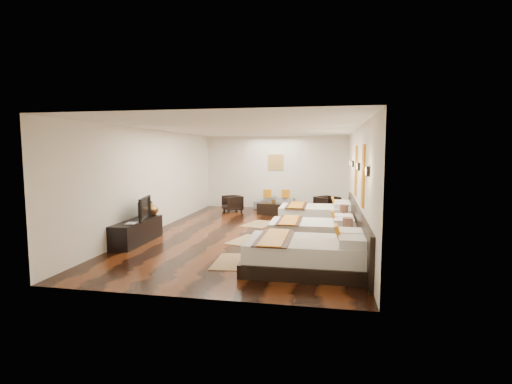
% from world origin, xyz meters
% --- Properties ---
extents(floor, '(5.50, 9.50, 0.01)m').
position_xyz_m(floor, '(0.00, 0.00, 0.00)').
color(floor, black).
rests_on(floor, ground).
extents(ceiling, '(5.50, 9.50, 0.01)m').
position_xyz_m(ceiling, '(0.00, 0.00, 2.80)').
color(ceiling, white).
rests_on(ceiling, floor).
extents(back_wall, '(5.50, 0.01, 2.80)m').
position_xyz_m(back_wall, '(0.00, 4.75, 1.40)').
color(back_wall, silver).
rests_on(back_wall, floor).
extents(left_wall, '(0.01, 9.50, 2.80)m').
position_xyz_m(left_wall, '(-2.75, 0.00, 1.40)').
color(left_wall, silver).
rests_on(left_wall, floor).
extents(right_wall, '(0.01, 9.50, 2.80)m').
position_xyz_m(right_wall, '(2.75, 0.00, 1.40)').
color(right_wall, silver).
rests_on(right_wall, floor).
extents(headboard_panel, '(0.08, 6.60, 0.90)m').
position_xyz_m(headboard_panel, '(2.71, -0.80, 0.45)').
color(headboard_panel, black).
rests_on(headboard_panel, floor).
extents(bed_near, '(2.34, 1.47, 0.89)m').
position_xyz_m(bed_near, '(1.70, -3.08, 0.31)').
color(bed_near, black).
rests_on(bed_near, floor).
extents(bed_mid, '(2.11, 1.33, 0.81)m').
position_xyz_m(bed_mid, '(1.70, -0.88, 0.28)').
color(bed_mid, black).
rests_on(bed_mid, floor).
extents(bed_far, '(2.24, 1.41, 0.86)m').
position_xyz_m(bed_far, '(1.70, 1.56, 0.29)').
color(bed_far, black).
rests_on(bed_far, floor).
extents(nightstand_a, '(0.41, 0.41, 0.81)m').
position_xyz_m(nightstand_a, '(2.44, -1.86, 0.28)').
color(nightstand_a, black).
rests_on(nightstand_a, floor).
extents(nightstand_b, '(0.41, 0.41, 0.80)m').
position_xyz_m(nightstand_b, '(2.44, 0.21, 0.28)').
color(nightstand_b, black).
rests_on(nightstand_b, floor).
extents(jute_mat_near, '(0.81, 1.24, 0.01)m').
position_xyz_m(jute_mat_near, '(0.20, -2.78, 0.01)').
color(jute_mat_near, olive).
rests_on(jute_mat_near, floor).
extents(jute_mat_mid, '(1.05, 1.36, 0.01)m').
position_xyz_m(jute_mat_mid, '(0.11, -0.91, 0.01)').
color(jute_mat_mid, olive).
rests_on(jute_mat_mid, floor).
extents(jute_mat_far, '(1.05, 1.36, 0.01)m').
position_xyz_m(jute_mat_far, '(-0.02, 1.27, 0.01)').
color(jute_mat_far, olive).
rests_on(jute_mat_far, floor).
extents(tv_console, '(0.50, 1.80, 0.55)m').
position_xyz_m(tv_console, '(-2.50, -1.64, 0.28)').
color(tv_console, black).
rests_on(tv_console, floor).
extents(tv, '(0.33, 0.96, 0.55)m').
position_xyz_m(tv, '(-2.45, -1.50, 0.83)').
color(tv, black).
rests_on(tv, tv_console).
extents(book, '(0.27, 0.33, 0.03)m').
position_xyz_m(book, '(-2.50, -2.11, 0.56)').
color(book, black).
rests_on(book, tv_console).
extents(figurine, '(0.41, 0.41, 0.37)m').
position_xyz_m(figurine, '(-2.50, -0.84, 0.73)').
color(figurine, brown).
rests_on(figurine, tv_console).
extents(sofa, '(1.76, 1.10, 0.48)m').
position_xyz_m(sofa, '(0.11, 4.18, 0.24)').
color(sofa, gray).
rests_on(sofa, floor).
extents(armchair_left, '(0.90, 0.89, 0.59)m').
position_xyz_m(armchair_left, '(-1.46, 3.59, 0.30)').
color(armchair_left, black).
rests_on(armchair_left, floor).
extents(armchair_right, '(1.00, 1.00, 0.65)m').
position_xyz_m(armchair_right, '(2.00, 3.49, 0.33)').
color(armchair_right, black).
rests_on(armchair_right, floor).
extents(coffee_table, '(1.07, 0.66, 0.40)m').
position_xyz_m(coffee_table, '(0.11, 3.13, 0.20)').
color(coffee_table, black).
rests_on(coffee_table, floor).
extents(table_plant, '(0.27, 0.24, 0.28)m').
position_xyz_m(table_plant, '(0.16, 3.14, 0.54)').
color(table_plant, '#21581D').
rests_on(table_plant, coffee_table).
extents(orange_panel_a, '(0.04, 0.40, 1.30)m').
position_xyz_m(orange_panel_a, '(2.73, -1.90, 1.70)').
color(orange_panel_a, '#D86014').
rests_on(orange_panel_a, right_wall).
extents(orange_panel_b, '(0.04, 0.40, 1.30)m').
position_xyz_m(orange_panel_b, '(2.73, 0.30, 1.70)').
color(orange_panel_b, '#D86014').
rests_on(orange_panel_b, right_wall).
extents(sconce_near, '(0.07, 0.12, 0.18)m').
position_xyz_m(sconce_near, '(2.70, -3.00, 1.85)').
color(sconce_near, black).
rests_on(sconce_near, right_wall).
extents(sconce_mid, '(0.07, 0.12, 0.18)m').
position_xyz_m(sconce_mid, '(2.70, -0.80, 1.85)').
color(sconce_mid, black).
rests_on(sconce_mid, right_wall).
extents(sconce_far, '(0.07, 0.12, 0.18)m').
position_xyz_m(sconce_far, '(2.70, 1.40, 1.85)').
color(sconce_far, black).
rests_on(sconce_far, right_wall).
extents(sconce_lounge, '(0.07, 0.12, 0.18)m').
position_xyz_m(sconce_lounge, '(2.70, 2.30, 1.85)').
color(sconce_lounge, black).
rests_on(sconce_lounge, right_wall).
extents(gold_artwork, '(0.60, 0.04, 0.60)m').
position_xyz_m(gold_artwork, '(0.00, 4.73, 1.80)').
color(gold_artwork, '#AD873F').
rests_on(gold_artwork, back_wall).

